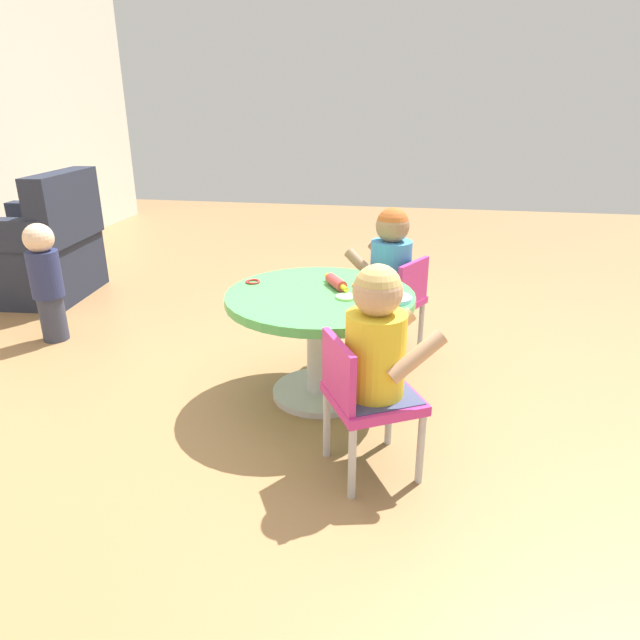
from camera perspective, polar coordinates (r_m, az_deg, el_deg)
The scene contains 14 objects.
ground_plane at distance 2.66m, azimuth -0.00°, elevation -7.54°, with size 10.00×10.00×0.00m, color #9E7247.
craft_table at distance 2.50m, azimuth -0.00°, elevation -0.09°, with size 0.83×0.83×0.50m.
child_chair_left at distance 2.02m, azimuth 4.52°, elevation -7.82°, with size 0.41×0.41×0.54m.
seated_child_left at distance 1.93m, azimuth 5.81°, elevation -1.75°, with size 0.40×0.43×0.51m.
child_chair_right at distance 2.97m, azimuth 7.57°, elevation 1.92°, with size 0.40×0.40×0.54m.
seated_child_right at distance 2.92m, azimuth 7.11°, elevation 6.27°, with size 0.40×0.43×0.51m.
armchair_dark at distance 4.34m, azimuth -26.54°, elevation 6.11°, with size 0.77×0.78×0.85m.
toddler_standing at distance 3.47m, azimuth -25.97°, elevation 3.72°, with size 0.17×0.17×0.67m.
rolling_pin at distance 2.53m, azimuth 1.64°, elevation 3.84°, with size 0.21×0.14×0.05m.
craft_scissors at distance 2.33m, azimuth 4.83°, elevation 1.67°, with size 0.13×0.13×0.01m.
playdough_blob_0 at distance 2.40m, azimuth 2.69°, elevation 2.34°, with size 0.09×0.09×0.01m, color #B2E58C.
playdough_blob_1 at distance 2.39m, azimuth 7.54°, elevation 2.17°, with size 0.15×0.15×0.02m, color #8CCCF2.
cookie_cutter_0 at distance 2.56m, azimuth 3.89°, elevation 3.53°, with size 0.06×0.06×0.01m, color orange.
cookie_cutter_1 at distance 2.62m, azimuth -6.80°, elevation 3.88°, with size 0.07×0.07×0.01m, color red.
Camera 1 is at (-2.29, -0.41, 1.29)m, focal length 31.64 mm.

